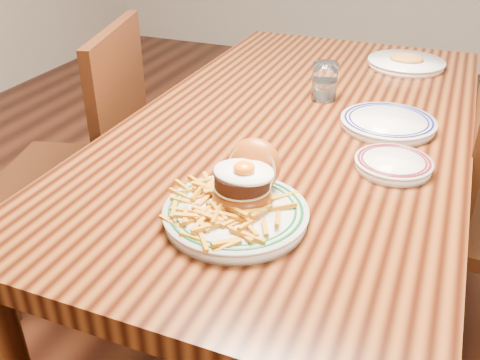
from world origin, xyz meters
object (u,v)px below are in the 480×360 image
at_px(main_plate, 239,201).
at_px(side_plate, 393,163).
at_px(table, 299,149).
at_px(chair_left, 89,166).

xyz_separation_m(main_plate, side_plate, (0.24, 0.30, -0.02)).
relative_size(table, main_plate, 5.79).
bearing_deg(chair_left, side_plate, -24.40).
bearing_deg(side_plate, main_plate, -131.29).
distance_m(table, main_plate, 0.50).
bearing_deg(chair_left, table, -11.44).
xyz_separation_m(table, side_plate, (0.26, -0.19, 0.10)).
bearing_deg(main_plate, side_plate, 50.05).
relative_size(table, side_plate, 9.63).
height_order(chair_left, main_plate, chair_left).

